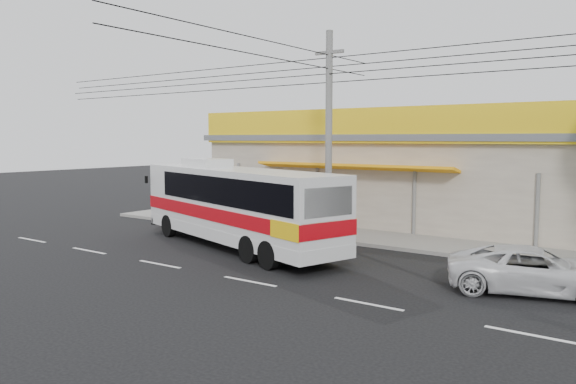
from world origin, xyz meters
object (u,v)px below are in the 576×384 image
(white_car, at_px, (534,270))
(utility_pole, at_px, (329,69))
(motorbike_red, at_px, (228,208))
(coach_bus, at_px, (238,202))
(motorbike_dark, at_px, (225,210))

(white_car, xyz_separation_m, utility_pole, (-8.60, 3.05, 6.45))
(utility_pole, bearing_deg, white_car, -19.55)
(utility_pole, bearing_deg, motorbike_red, 160.47)
(coach_bus, relative_size, motorbike_red, 6.82)
(motorbike_red, xyz_separation_m, motorbike_dark, (0.90, -1.28, 0.09))
(coach_bus, distance_m, motorbike_red, 8.23)
(motorbike_red, bearing_deg, motorbike_dark, -142.35)
(motorbike_dark, height_order, white_car, white_car)
(coach_bus, relative_size, motorbike_dark, 6.53)
(motorbike_dark, xyz_separation_m, white_car, (15.66, -4.60, -0.03))
(motorbike_dark, height_order, utility_pole, utility_pole)
(motorbike_red, height_order, white_car, white_car)
(motorbike_red, bearing_deg, utility_pole, -107.17)
(motorbike_dark, distance_m, white_car, 16.33)
(coach_bus, bearing_deg, motorbike_dark, 154.40)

